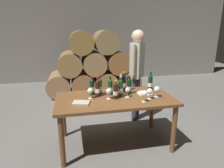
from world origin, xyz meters
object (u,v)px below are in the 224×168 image
wine_bottle_3 (129,86)px  wine_bottle_5 (98,88)px  wine_bottle_1 (121,88)px  wine_bottle_6 (150,82)px  wine_glass_0 (109,92)px  wine_glass_4 (157,90)px  wine_bottle_8 (100,86)px  sommelier_presenting (137,67)px  wine_glass_3 (90,91)px  serving_plate (145,93)px  wine_bottle_7 (129,83)px  tasting_notebook (81,103)px  wine_bottle_10 (110,87)px  wine_glass_5 (144,94)px  wine_glass_1 (128,90)px  dining_table (115,103)px  wine_bottle_2 (121,85)px  wine_bottle_9 (92,87)px  wine_bottle_4 (116,91)px  wine_glass_2 (150,92)px  wine_bottle_0 (124,83)px

wine_bottle_3 → wine_bottle_5: (-0.49, -0.03, 0.00)m
wine_bottle_1 → wine_bottle_6: size_ratio=1.07×
wine_glass_0 → wine_glass_4: size_ratio=0.94×
wine_glass_0 → wine_glass_4: bearing=-5.4°
wine_bottle_8 → sommelier_presenting: (0.78, 0.56, 0.15)m
wine_glass_3 → serving_plate: bearing=2.8°
wine_bottle_7 → wine_glass_3: (-0.66, -0.28, -0.01)m
wine_bottle_5 → wine_bottle_1: bearing=-13.9°
wine_bottle_1 → tasting_notebook: 0.63m
wine_bottle_7 → wine_bottle_10: size_ratio=0.97×
wine_bottle_5 → wine_glass_5: 0.69m
wine_bottle_8 → wine_glass_3: bearing=-135.8°
wine_bottle_1 → wine_glass_1: size_ratio=2.18×
dining_table → wine_glass_3: 0.41m
wine_glass_0 → tasting_notebook: wine_glass_0 is taller
wine_bottle_2 → wine_bottle_6: size_ratio=1.05×
wine_bottle_5 → wine_bottle_8: (0.04, 0.09, 0.00)m
wine_glass_1 → wine_bottle_7: bearing=70.5°
dining_table → wine_bottle_1: wine_bottle_1 is taller
serving_plate → wine_glass_1: bearing=-162.2°
wine_bottle_9 → wine_bottle_10: 0.28m
wine_bottle_10 → wine_bottle_7: bearing=25.4°
wine_bottle_2 → wine_bottle_8: (-0.33, 0.02, -0.00)m
wine_glass_4 → wine_glass_5: bearing=-149.8°
dining_table → wine_glass_1: bearing=-7.7°
wine_bottle_7 → serving_plate: bearing=-50.8°
wine_bottle_8 → sommelier_presenting: bearing=35.6°
wine_bottle_7 → wine_bottle_10: wine_bottle_10 is taller
wine_glass_4 → wine_glass_5: wine_glass_4 is taller
wine_glass_1 → wine_glass_5: wine_glass_5 is taller
wine_bottle_10 → wine_glass_4: bearing=-21.8°
wine_bottle_6 → tasting_notebook: wine_bottle_6 is taller
sommelier_presenting → wine_glass_3: bearing=-142.8°
wine_bottle_10 → wine_glass_0: (-0.06, -0.19, -0.01)m
wine_bottle_7 → wine_bottle_8: size_ratio=0.90×
wine_glass_3 → wine_bottle_5: bearing=27.9°
wine_bottle_6 → wine_glass_0: (-0.74, -0.28, -0.02)m
wine_bottle_4 → wine_glass_3: (-0.36, 0.08, -0.01)m
wine_bottle_5 → sommelier_presenting: bearing=38.4°
wine_glass_2 → tasting_notebook: size_ratio=0.73×
wine_glass_0 → tasting_notebook: bearing=-163.7°
wine_bottle_3 → wine_bottle_8: (-0.45, 0.07, 0.00)m
wine_glass_3 → tasting_notebook: wine_glass_3 is taller
wine_bottle_0 → wine_bottle_1: 0.31m
dining_table → wine_bottle_3: 0.35m
wine_bottle_10 → tasting_notebook: bearing=-146.3°
wine_bottle_7 → wine_glass_4: wine_bottle_7 is taller
wine_bottle_9 → tasting_notebook: wine_bottle_9 is taller
wine_bottle_0 → wine_glass_3: (-0.57, -0.26, -0.03)m
wine_bottle_2 → wine_bottle_6: wine_bottle_2 is taller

